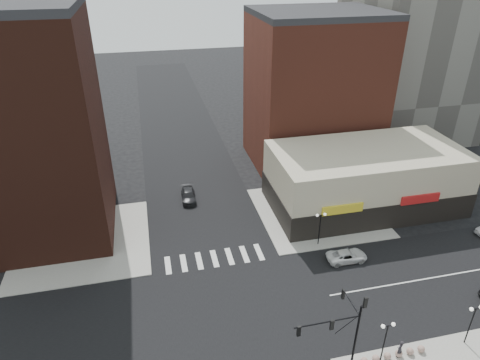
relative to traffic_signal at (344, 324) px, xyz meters
name	(u,v)px	position (x,y,z in m)	size (l,w,h in m)	color
ground	(231,313)	(-7.24, 7.83, -4.96)	(240.00, 240.00, 0.00)	black
road_ew	(231,313)	(-7.24, 7.83, -4.95)	(200.00, 14.00, 0.02)	black
road_ns	(231,313)	(-7.24, 7.83, -4.95)	(14.00, 200.00, 0.02)	black
sidewalk_nw	(83,242)	(-21.74, 22.33, -4.90)	(15.00, 15.00, 0.12)	gray
sidewalk_ne	(317,212)	(7.26, 22.33, -4.90)	(15.00, 15.00, 0.12)	gray
building_nw	(23,133)	(-26.24, 26.33, 7.54)	(16.00, 15.00, 25.00)	#391A12
building_ne_midrise	(313,94)	(11.76, 37.33, 6.04)	(18.00, 15.00, 22.00)	brown
building_ne_row	(364,183)	(13.76, 22.83, -1.66)	(24.20, 12.20, 8.00)	#B3AA8E
traffic_signal	(344,324)	(0.00, 0.00, 0.00)	(5.59, 3.09, 7.77)	black
street_lamp_se_a	(387,333)	(3.76, -0.17, -1.67)	(1.22, 0.32, 4.16)	black
street_lamp_se_b	(474,316)	(11.76, -0.17, -1.67)	(1.22, 0.32, 4.16)	black
street_lamp_ne	(320,221)	(4.76, 15.83, -1.67)	(1.22, 0.32, 4.16)	black
bollard_row	(393,355)	(4.89, -0.17, -4.54)	(5.86, 0.61, 0.61)	gray
white_suv	(347,256)	(6.73, 12.48, -4.35)	(2.04, 4.43, 1.23)	silver
dark_sedan_north	(188,196)	(-8.56, 29.22, -4.30)	(1.85, 4.56, 1.32)	black
pedestrian	(400,349)	(5.40, -0.17, -3.98)	(0.63, 0.41, 1.73)	#242126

